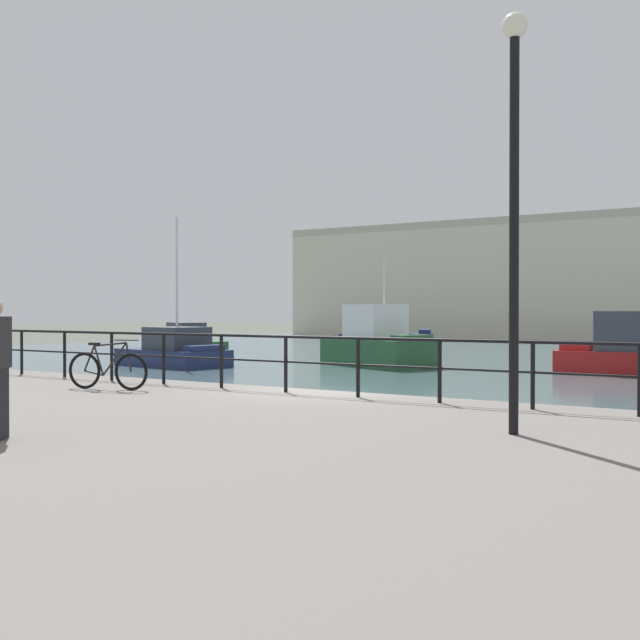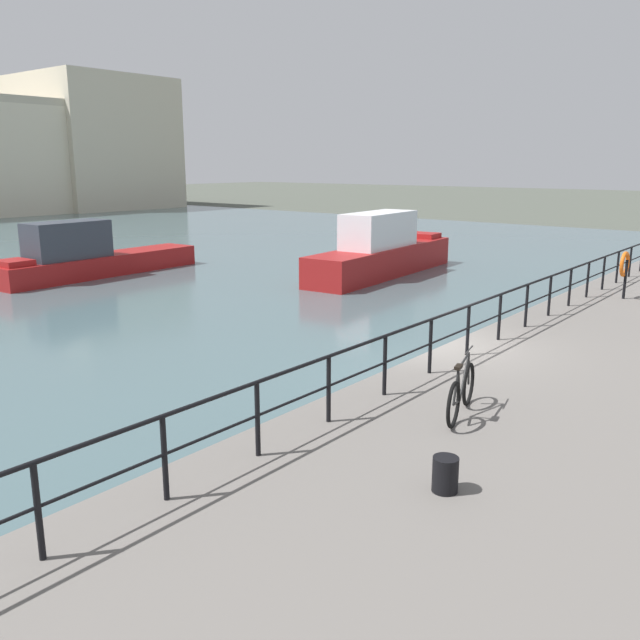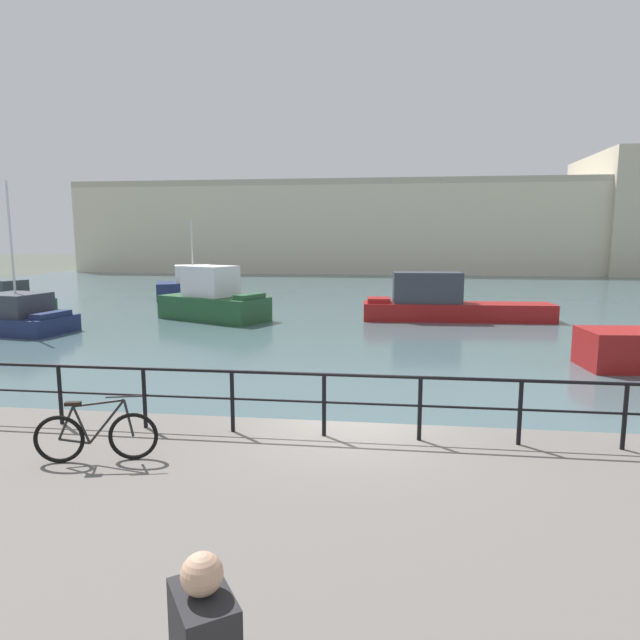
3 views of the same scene
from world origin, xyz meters
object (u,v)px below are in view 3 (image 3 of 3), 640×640
(moored_harbor_tender, at_px, (14,317))
(moored_green_narrowboat, at_px, (11,300))
(harbor_building, at_px, (440,227))
(moored_blue_motorboat, at_px, (213,300))
(moored_small_launch, at_px, (196,286))
(parked_bicycle, at_px, (96,436))
(moored_cabin_cruiser, at_px, (446,303))

(moored_harbor_tender, height_order, moored_green_narrowboat, moored_harbor_tender)
(harbor_building, bearing_deg, moored_harbor_tender, -115.19)
(moored_blue_motorboat, height_order, moored_small_launch, moored_small_launch)
(parked_bicycle, bearing_deg, moored_green_narrowboat, 114.57)
(moored_cabin_cruiser, relative_size, parked_bicycle, 5.60)
(moored_cabin_cruiser, bearing_deg, moored_green_narrowboat, -2.92)
(moored_harbor_tender, distance_m, moored_green_narrowboat, 7.71)
(moored_harbor_tender, height_order, moored_cabin_cruiser, moored_harbor_tender)
(moored_blue_motorboat, height_order, moored_green_narrowboat, moored_blue_motorboat)
(moored_green_narrowboat, bearing_deg, harbor_building, -99.38)
(harbor_building, xyz_separation_m, moored_green_narrowboat, (-27.38, -42.19, -4.80))
(parked_bicycle, bearing_deg, moored_blue_motorboat, 89.32)
(moored_cabin_cruiser, height_order, parked_bicycle, moored_cabin_cruiser)
(moored_blue_motorboat, height_order, parked_bicycle, moored_blue_motorboat)
(moored_green_narrowboat, bearing_deg, moored_blue_motorboat, -162.25)
(harbor_building, xyz_separation_m, moored_small_launch, (-19.32, -34.29, -4.57))
(moored_cabin_cruiser, height_order, moored_green_narrowboat, moored_cabin_cruiser)
(harbor_building, distance_m, moored_harbor_tender, 53.62)
(harbor_building, height_order, parked_bicycle, harbor_building)
(moored_harbor_tender, height_order, parked_bicycle, moored_harbor_tender)
(moored_cabin_cruiser, xyz_separation_m, moored_green_narrowboat, (-24.31, -0.01, -0.20))
(harbor_building, bearing_deg, moored_cabin_cruiser, -94.17)
(harbor_building, bearing_deg, moored_blue_motorboat, -109.08)
(parked_bicycle, bearing_deg, harbor_building, 66.69)
(harbor_building, relative_size, moored_small_launch, 12.64)
(moored_harbor_tender, relative_size, parked_bicycle, 3.87)
(parked_bicycle, bearing_deg, moored_harbor_tender, 115.21)
(moored_blue_motorboat, bearing_deg, moored_small_launch, 140.09)
(moored_cabin_cruiser, bearing_deg, moored_small_launch, -28.84)
(moored_cabin_cruiser, relative_size, moored_small_launch, 1.63)
(moored_blue_motorboat, bearing_deg, moored_green_narrowboat, -160.86)
(moored_green_narrowboat, xyz_separation_m, moored_small_launch, (8.06, 7.90, 0.23))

